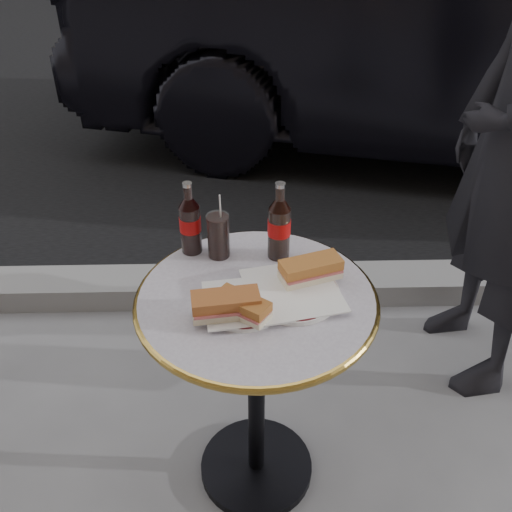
{
  "coord_description": "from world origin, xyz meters",
  "views": [
    {
      "loc": [
        -0.03,
        -1.12,
        1.65
      ],
      "look_at": [
        0.0,
        0.05,
        0.82
      ],
      "focal_mm": 40.0,
      "sensor_mm": 36.0,
      "label": 1
    }
  ],
  "objects_px": {
    "plate_left": "(243,304)",
    "cola_bottle_left": "(190,218)",
    "plate_right": "(292,293)",
    "cola_bottle_right": "(279,221)",
    "cola_glass": "(218,236)",
    "bistro_table": "(256,393)",
    "parked_car": "(483,21)"
  },
  "relations": [
    {
      "from": "cola_bottle_left",
      "to": "cola_bottle_right",
      "type": "distance_m",
      "value": 0.24
    },
    {
      "from": "cola_bottle_left",
      "to": "plate_right",
      "type": "bearing_deg",
      "value": -37.3
    },
    {
      "from": "bistro_table",
      "to": "cola_bottle_right",
      "type": "height_order",
      "value": "cola_bottle_right"
    },
    {
      "from": "plate_right",
      "to": "cola_bottle_right",
      "type": "bearing_deg",
      "value": 98.41
    },
    {
      "from": "plate_left",
      "to": "cola_bottle_right",
      "type": "xyz_separation_m",
      "value": [
        0.1,
        0.21,
        0.11
      ]
    },
    {
      "from": "cola_bottle_left",
      "to": "parked_car",
      "type": "height_order",
      "value": "parked_car"
    },
    {
      "from": "plate_left",
      "to": "cola_glass",
      "type": "relative_size",
      "value": 1.54
    },
    {
      "from": "parked_car",
      "to": "cola_bottle_left",
      "type": "bearing_deg",
      "value": 158.34
    },
    {
      "from": "parked_car",
      "to": "cola_bottle_right",
      "type": "bearing_deg",
      "value": 162.88
    },
    {
      "from": "cola_bottle_right",
      "to": "parked_car",
      "type": "height_order",
      "value": "parked_car"
    },
    {
      "from": "plate_left",
      "to": "cola_bottle_left",
      "type": "bearing_deg",
      "value": 120.03
    },
    {
      "from": "plate_right",
      "to": "cola_glass",
      "type": "relative_size",
      "value": 1.86
    },
    {
      "from": "plate_left",
      "to": "bistro_table",
      "type": "bearing_deg",
      "value": 48.52
    },
    {
      "from": "plate_left",
      "to": "plate_right",
      "type": "distance_m",
      "value": 0.13
    },
    {
      "from": "cola_bottle_right",
      "to": "cola_glass",
      "type": "height_order",
      "value": "cola_bottle_right"
    },
    {
      "from": "cola_glass",
      "to": "plate_left",
      "type": "bearing_deg",
      "value": -73.67
    },
    {
      "from": "plate_right",
      "to": "parked_car",
      "type": "bearing_deg",
      "value": 61.52
    },
    {
      "from": "plate_left",
      "to": "cola_bottle_left",
      "type": "relative_size",
      "value": 0.92
    },
    {
      "from": "plate_left",
      "to": "cola_bottle_right",
      "type": "bearing_deg",
      "value": 64.84
    },
    {
      "from": "cola_bottle_left",
      "to": "cola_bottle_right",
      "type": "relative_size",
      "value": 0.95
    },
    {
      "from": "bistro_table",
      "to": "cola_bottle_right",
      "type": "distance_m",
      "value": 0.51
    },
    {
      "from": "bistro_table",
      "to": "parked_car",
      "type": "xyz_separation_m",
      "value": [
        1.45,
        2.5,
        0.45
      ]
    },
    {
      "from": "plate_right",
      "to": "cola_glass",
      "type": "xyz_separation_m",
      "value": [
        -0.19,
        0.18,
        0.06
      ]
    },
    {
      "from": "cola_glass",
      "to": "parked_car",
      "type": "distance_m",
      "value": 2.79
    },
    {
      "from": "plate_right",
      "to": "cola_bottle_right",
      "type": "distance_m",
      "value": 0.2
    },
    {
      "from": "parked_car",
      "to": "cola_glass",
      "type": "bearing_deg",
      "value": 159.9
    },
    {
      "from": "plate_left",
      "to": "parked_car",
      "type": "height_order",
      "value": "parked_car"
    },
    {
      "from": "cola_bottle_left",
      "to": "cola_bottle_right",
      "type": "bearing_deg",
      "value": -7.27
    },
    {
      "from": "bistro_table",
      "to": "cola_glass",
      "type": "relative_size",
      "value": 5.69
    },
    {
      "from": "bistro_table",
      "to": "cola_glass",
      "type": "xyz_separation_m",
      "value": [
        -0.1,
        0.18,
        0.43
      ]
    },
    {
      "from": "bistro_table",
      "to": "plate_right",
      "type": "xyz_separation_m",
      "value": [
        0.09,
        0.0,
        0.37
      ]
    },
    {
      "from": "bistro_table",
      "to": "plate_right",
      "type": "relative_size",
      "value": 3.05
    }
  ]
}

